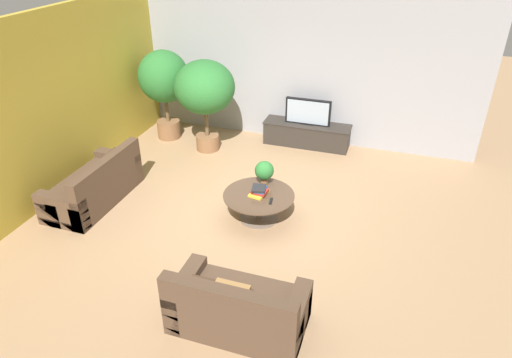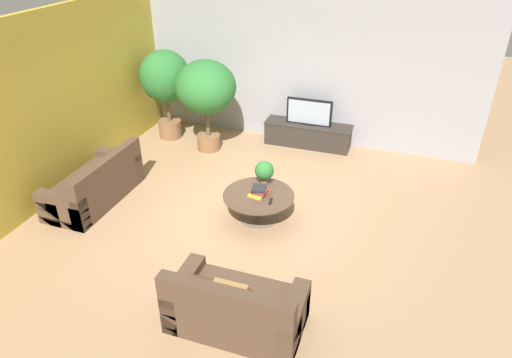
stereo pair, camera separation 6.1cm
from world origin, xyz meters
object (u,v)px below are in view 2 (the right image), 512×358
(couch_by_wall, at_px, (96,185))
(potted_palm_tall, at_px, (165,80))
(potted_palm_corner, at_px, (206,90))
(television, at_px, (309,112))
(coffee_table, at_px, (259,202))
(media_console, at_px, (308,134))
(couch_near_entry, at_px, (235,308))
(potted_plant_tabletop, at_px, (264,171))

(couch_by_wall, bearing_deg, potted_palm_tall, -178.64)
(couch_by_wall, distance_m, potted_palm_corner, 2.79)
(television, height_order, coffee_table, television)
(media_console, relative_size, couch_near_entry, 1.16)
(couch_by_wall, bearing_deg, media_console, 138.66)
(couch_near_entry, bearing_deg, television, -86.09)
(television, bearing_deg, couch_near_entry, -86.09)
(television, xyz_separation_m, couch_near_entry, (0.35, -5.08, -0.45))
(coffee_table, relative_size, potted_palm_corner, 0.60)
(television, distance_m, couch_by_wall, 4.36)
(media_console, relative_size, potted_plant_tabletop, 4.50)
(media_console, bearing_deg, couch_by_wall, -131.34)
(media_console, distance_m, potted_palm_corner, 2.31)
(couch_near_entry, height_order, potted_plant_tabletop, potted_plant_tabletop)
(media_console, relative_size, couch_by_wall, 1.02)
(television, height_order, potted_palm_tall, potted_palm_tall)
(media_console, bearing_deg, potted_palm_corner, -156.24)
(couch_near_entry, bearing_deg, potted_plant_tabletop, -79.32)
(media_console, height_order, couch_near_entry, couch_near_entry)
(couch_near_entry, relative_size, potted_plant_tabletop, 3.88)
(couch_near_entry, bearing_deg, media_console, -86.09)
(potted_palm_corner, bearing_deg, potted_plant_tabletop, -44.25)
(potted_palm_corner, distance_m, potted_plant_tabletop, 2.53)
(television, height_order, couch_by_wall, television)
(couch_by_wall, bearing_deg, coffee_table, 97.57)
(media_console, xyz_separation_m, television, (-0.00, -0.00, 0.49))
(couch_near_entry, xyz_separation_m, potted_plant_tabletop, (-0.48, 2.53, 0.39))
(potted_palm_corner, bearing_deg, media_console, 23.76)
(media_console, distance_m, potted_palm_tall, 3.15)
(media_console, distance_m, couch_by_wall, 4.34)
(media_console, relative_size, potted_palm_tall, 0.95)
(television, height_order, potted_plant_tabletop, television)
(coffee_table, xyz_separation_m, potted_plant_tabletop, (-0.02, 0.34, 0.37))
(media_console, relative_size, potted_palm_corner, 0.97)
(media_console, height_order, coffee_table, media_console)
(couch_near_entry, bearing_deg, potted_palm_tall, -54.11)
(media_console, relative_size, coffee_table, 1.61)
(couch_near_entry, height_order, potted_palm_tall, potted_palm_tall)
(couch_near_entry, distance_m, potted_plant_tabletop, 2.61)
(couch_by_wall, relative_size, couch_near_entry, 1.14)
(couch_by_wall, relative_size, potted_palm_tall, 0.93)
(coffee_table, xyz_separation_m, potted_palm_corner, (-1.78, 2.06, 0.96))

